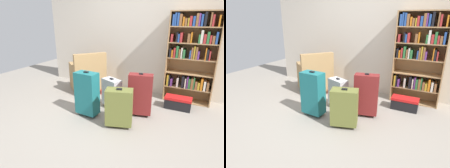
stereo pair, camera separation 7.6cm
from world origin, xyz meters
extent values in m
plane|color=gray|center=(0.00, 0.00, 0.00)|extent=(8.32, 8.32, 0.00)
cube|color=beige|center=(0.00, 1.77, 1.30)|extent=(4.75, 0.10, 2.60)
cube|color=#A87F51|center=(0.66, 1.54, 0.87)|extent=(0.02, 0.31, 1.74)
cube|color=#A87F51|center=(1.53, 1.54, 0.87)|extent=(0.02, 0.31, 1.74)
cube|color=#A87F51|center=(1.10, 1.69, 0.87)|extent=(0.89, 0.02, 1.74)
cube|color=#A87F51|center=(1.10, 1.54, 0.01)|extent=(0.85, 0.29, 0.02)
cube|color=#A87F51|center=(1.10, 1.54, 0.30)|extent=(0.85, 0.29, 0.02)
cube|color=#A87F51|center=(1.10, 1.54, 0.59)|extent=(0.85, 0.29, 0.02)
cube|color=#A87F51|center=(1.10, 1.54, 0.88)|extent=(0.85, 0.29, 0.02)
cube|color=#A87F51|center=(1.10, 1.54, 1.17)|extent=(0.85, 0.29, 0.02)
cube|color=#A87F51|center=(1.10, 1.54, 1.46)|extent=(0.85, 0.29, 0.02)
cube|color=#A87F51|center=(1.10, 1.54, 1.73)|extent=(0.85, 0.29, 0.02)
cube|color=gold|center=(0.72, 1.48, 0.42)|extent=(0.03, 0.18, 0.22)
cube|color=black|center=(0.75, 1.49, 0.42)|extent=(0.02, 0.19, 0.22)
cube|color=#66337F|center=(0.79, 1.48, 0.39)|extent=(0.03, 0.18, 0.15)
cube|color=silver|center=(0.91, 1.52, 0.40)|extent=(0.03, 0.25, 0.18)
cube|color=black|center=(1.01, 1.52, 0.43)|extent=(0.04, 0.26, 0.23)
cube|color=silver|center=(1.06, 1.51, 0.41)|extent=(0.02, 0.23, 0.19)
cube|color=#66337F|center=(1.10, 1.52, 0.42)|extent=(0.02, 0.26, 0.23)
cube|color=#2D7238|center=(1.13, 1.49, 0.41)|extent=(0.04, 0.20, 0.19)
cube|color=brown|center=(1.18, 1.50, 0.41)|extent=(0.04, 0.22, 0.21)
cube|color=#2D7238|center=(1.21, 1.51, 0.43)|extent=(0.02, 0.23, 0.23)
cube|color=brown|center=(1.25, 1.50, 0.39)|extent=(0.04, 0.21, 0.16)
cube|color=gold|center=(1.30, 1.50, 0.38)|extent=(0.04, 0.22, 0.14)
cube|color=orange|center=(1.35, 1.52, 0.42)|extent=(0.04, 0.26, 0.22)
cube|color=silver|center=(1.40, 1.52, 0.40)|extent=(0.04, 0.25, 0.18)
cube|color=brown|center=(1.45, 1.50, 0.39)|extent=(0.04, 0.21, 0.16)
cube|color=black|center=(0.72, 1.50, 0.97)|extent=(0.03, 0.22, 0.17)
cube|color=orange|center=(0.76, 1.50, 0.96)|extent=(0.03, 0.22, 0.14)
cube|color=#B22D2D|center=(0.80, 1.51, 0.98)|extent=(0.03, 0.23, 0.19)
cube|color=#2D7238|center=(0.85, 1.51, 1.00)|extent=(0.04, 0.23, 0.22)
cube|color=brown|center=(0.89, 1.50, 0.97)|extent=(0.03, 0.21, 0.16)
cube|color=silver|center=(0.93, 1.51, 0.98)|extent=(0.03, 0.24, 0.19)
cube|color=#2D7238|center=(0.97, 1.52, 0.97)|extent=(0.04, 0.25, 0.16)
cube|color=#264C99|center=(1.08, 1.50, 0.97)|extent=(0.02, 0.21, 0.16)
cube|color=brown|center=(1.11, 1.52, 0.99)|extent=(0.03, 0.24, 0.21)
cube|color=gold|center=(1.14, 1.48, 1.01)|extent=(0.02, 0.18, 0.23)
cube|color=brown|center=(1.18, 1.49, 1.00)|extent=(0.03, 0.20, 0.22)
cube|color=#66337F|center=(1.22, 1.53, 0.96)|extent=(0.03, 0.27, 0.15)
cube|color=orange|center=(1.34, 1.52, 1.00)|extent=(0.02, 0.25, 0.21)
cube|color=black|center=(1.36, 1.50, 0.98)|extent=(0.03, 0.22, 0.19)
cube|color=#B22D2D|center=(1.40, 1.51, 0.97)|extent=(0.02, 0.23, 0.16)
cube|color=#B22D2D|center=(0.72, 1.51, 1.25)|extent=(0.04, 0.23, 0.14)
cube|color=black|center=(0.81, 1.49, 1.27)|extent=(0.02, 0.19, 0.18)
cube|color=#264C99|center=(0.85, 1.50, 1.25)|extent=(0.03, 0.21, 0.15)
cube|color=#B22D2D|center=(0.89, 1.51, 1.27)|extent=(0.04, 0.24, 0.17)
cube|color=brown|center=(1.02, 1.49, 1.26)|extent=(0.04, 0.19, 0.16)
cube|color=orange|center=(1.06, 1.49, 1.27)|extent=(0.02, 0.19, 0.19)
cube|color=#2D7238|center=(1.19, 1.52, 1.25)|extent=(0.03, 0.25, 0.15)
cube|color=silver|center=(1.23, 1.50, 1.29)|extent=(0.04, 0.22, 0.23)
cube|color=#B22D2D|center=(1.28, 1.50, 1.26)|extent=(0.04, 0.22, 0.16)
cube|color=#2D7238|center=(1.33, 1.50, 1.28)|extent=(0.04, 0.22, 0.20)
cube|color=#B22D2D|center=(1.38, 1.49, 1.25)|extent=(0.03, 0.19, 0.14)
cube|color=brown|center=(1.42, 1.51, 1.25)|extent=(0.04, 0.23, 0.14)
cube|color=#264C99|center=(1.47, 1.48, 1.28)|extent=(0.03, 0.18, 0.21)
cube|color=#264C99|center=(0.72, 1.51, 1.57)|extent=(0.04, 0.23, 0.20)
cube|color=#264C99|center=(0.76, 1.50, 1.58)|extent=(0.03, 0.22, 0.23)
cube|color=#264C99|center=(0.80, 1.49, 1.58)|extent=(0.04, 0.19, 0.22)
cube|color=brown|center=(0.85, 1.50, 1.57)|extent=(0.04, 0.21, 0.21)
cube|color=orange|center=(0.90, 1.51, 1.55)|extent=(0.03, 0.24, 0.16)
cube|color=brown|center=(0.94, 1.52, 1.54)|extent=(0.04, 0.25, 0.14)
cube|color=gold|center=(0.98, 1.51, 1.54)|extent=(0.02, 0.24, 0.14)
cube|color=#B22D2D|center=(1.02, 1.51, 1.55)|extent=(0.04, 0.23, 0.17)
cube|color=#264C99|center=(1.07, 1.52, 1.55)|extent=(0.04, 0.25, 0.17)
cube|color=brown|center=(1.12, 1.48, 1.58)|extent=(0.04, 0.18, 0.22)
cube|color=#66337F|center=(1.16, 1.49, 1.57)|extent=(0.03, 0.20, 0.21)
cube|color=#264C99|center=(1.20, 1.52, 1.57)|extent=(0.03, 0.25, 0.20)
cube|color=black|center=(1.25, 1.50, 1.59)|extent=(0.04, 0.21, 0.24)
cube|color=brown|center=(1.33, 1.50, 1.58)|extent=(0.02, 0.21, 0.23)
cube|color=#B22D2D|center=(1.37, 1.50, 1.56)|extent=(0.03, 0.22, 0.19)
cube|color=orange|center=(1.46, 1.50, 1.56)|extent=(0.03, 0.22, 0.19)
cube|color=#9E7A4C|center=(-1.06, 1.22, 0.20)|extent=(0.99, 0.99, 0.40)
cube|color=tan|center=(-1.06, 1.22, 0.44)|extent=(0.77, 0.76, 0.08)
cube|color=#9E7A4C|center=(-0.85, 1.03, 0.65)|extent=(0.55, 0.60, 0.50)
cube|color=#9E7A4C|center=(-0.87, 1.45, 0.51)|extent=(0.59, 0.54, 0.22)
cube|color=#9E7A4C|center=(-1.26, 1.00, 0.51)|extent=(0.59, 0.54, 0.22)
cylinder|color=red|center=(-0.61, 1.11, 0.05)|extent=(0.08, 0.08, 0.10)
torus|color=red|center=(-0.56, 1.11, 0.05)|extent=(0.06, 0.01, 0.06)
cube|color=black|center=(1.00, 1.10, 0.10)|extent=(0.47, 0.22, 0.20)
cube|color=red|center=(1.00, 1.10, 0.21)|extent=(0.48, 0.23, 0.04)
cube|color=#B7BABF|center=(-0.14, 0.62, 0.30)|extent=(0.41, 0.33, 0.50)
cube|color=black|center=(-0.14, 0.62, 0.56)|extent=(0.08, 0.06, 0.02)
cylinder|color=black|center=(-0.25, 0.67, 0.03)|extent=(0.07, 0.07, 0.05)
cylinder|color=black|center=(-0.02, 0.56, 0.03)|extent=(0.07, 0.07, 0.05)
cube|color=maroon|center=(0.44, 0.54, 0.40)|extent=(0.42, 0.26, 0.69)
cube|color=black|center=(0.44, 0.54, 0.75)|extent=(0.07, 0.05, 0.02)
cylinder|color=black|center=(0.30, 0.51, 0.03)|extent=(0.06, 0.06, 0.05)
cylinder|color=black|center=(0.57, 0.57, 0.03)|extent=(0.06, 0.06, 0.05)
cube|color=brown|center=(0.26, 0.06, 0.33)|extent=(0.45, 0.34, 0.56)
cube|color=black|center=(0.26, 0.06, 0.62)|extent=(0.09, 0.07, 0.02)
cylinder|color=black|center=(0.13, 0.02, 0.03)|extent=(0.06, 0.06, 0.05)
cylinder|color=black|center=(0.40, 0.10, 0.03)|extent=(0.06, 0.06, 0.05)
cube|color=#19666B|center=(-0.37, 0.15, 0.41)|extent=(0.39, 0.25, 0.72)
cube|color=black|center=(-0.37, 0.15, 0.78)|extent=(0.08, 0.05, 0.02)
cylinder|color=black|center=(-0.50, 0.16, 0.03)|extent=(0.05, 0.05, 0.05)
cylinder|color=black|center=(-0.24, 0.14, 0.03)|extent=(0.05, 0.05, 0.05)
camera|label=1|loc=(1.31, -2.33, 1.61)|focal=30.54mm
camera|label=2|loc=(1.38, -2.30, 1.61)|focal=30.54mm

